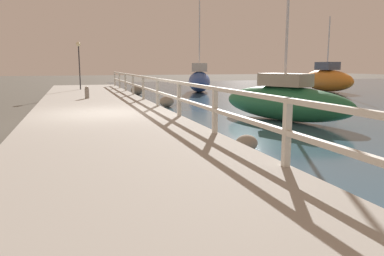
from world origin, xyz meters
The scene contains 11 objects.
ground_plane centered at (0.00, 0.00, 0.00)m, with size 120.00×120.00×0.00m, color #4C473D.
dock_walkway centered at (0.00, 0.00, 0.17)m, with size 4.46×36.00×0.34m.
railing centered at (2.13, 0.00, 1.04)m, with size 0.10×32.50×1.03m.
boulder_near_dock centered at (2.96, 11.25, 0.29)m, with size 0.78×0.70×0.58m.
boulder_upstream centered at (2.66, -4.96, 0.18)m, with size 0.48×0.44×0.36m.
boulder_mid_strip centered at (3.10, 4.07, 0.24)m, with size 0.65×0.58×0.49m.
mooring_bollard centered at (-0.25, 5.62, 0.62)m, with size 0.19×0.19×0.55m.
dock_lamp centered at (-0.40, 12.35, 2.59)m, with size 0.28×0.28×2.93m.
sailboat_blue centered at (7.56, 12.72, 0.82)m, with size 2.85×4.95×6.74m.
sailboat_green centered at (5.83, -1.20, 0.66)m, with size 3.05×5.08×6.97m.
sailboat_orange centered at (16.45, 10.62, 0.84)m, with size 1.62×5.68×5.19m.
Camera 1 is at (-0.84, -12.11, 1.83)m, focal length 35.00 mm.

